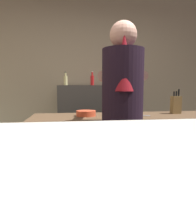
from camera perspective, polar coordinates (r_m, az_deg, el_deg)
The scene contains 9 objects.
wall_back at distance 3.53m, azimuth -3.04°, elevation 9.66°, with size 5.20×0.10×2.70m, color gray.
prep_counter at distance 2.31m, azimuth 8.95°, elevation -11.81°, with size 2.10×0.60×0.88m, color brown.
back_shelf at distance 3.29m, azimuth -2.47°, elevation -3.12°, with size 0.98×0.36×1.21m, color #3D3B36.
bartender at distance 1.70m, azimuth 6.85°, elevation 0.42°, with size 0.47×0.54×1.71m.
knife_block at distance 2.48m, azimuth 21.04°, elevation 2.00°, with size 0.10×0.08×0.28m.
mixing_bowl at distance 2.13m, azimuth -3.38°, elevation -0.36°, with size 0.20×0.20×0.06m, color #D54D2E.
chefs_knife at distance 2.18m, azimuth 11.30°, elevation -0.94°, with size 0.24×0.03×0.01m, color silver.
bottle_olive_oil at distance 3.29m, azimuth -1.64°, elevation 8.98°, with size 0.06×0.06×0.22m.
bottle_soy at distance 3.29m, azimuth -9.09°, elevation 8.82°, with size 0.06×0.06×0.21m.
Camera 1 is at (-0.29, -1.31, 1.18)m, focal length 32.55 mm.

